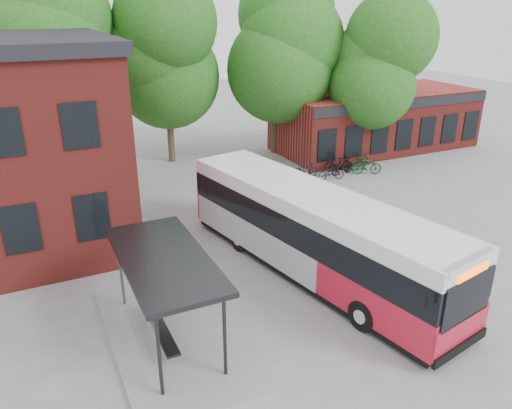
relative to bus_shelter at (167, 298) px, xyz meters
name	(u,v)px	position (x,y,z in m)	size (l,w,h in m)	color
ground	(282,289)	(4.50, 1.00, -1.45)	(100.00, 100.00, 0.00)	gray
shop_row	(375,120)	(19.50, 15.00, 0.55)	(14.00, 6.20, 4.00)	maroon
bus_shelter	(167,298)	(0.00, 0.00, 0.00)	(3.60, 7.00, 2.90)	#252528
bike_rail	(338,171)	(13.78, 11.00, -1.26)	(5.20, 0.10, 0.38)	#252528
tree_0	(46,85)	(-1.50, 17.00, 4.05)	(7.92, 7.92, 11.00)	#1C5316
tree_1	(167,80)	(5.50, 18.00, 3.75)	(7.92, 7.92, 10.40)	#1C5316
tree_2	(275,71)	(12.50, 17.00, 4.05)	(7.92, 7.92, 11.00)	#1C5316
tree_3	(374,88)	(17.50, 13.00, 3.19)	(7.04, 7.04, 9.28)	#1C5316
city_bus	(313,234)	(6.12, 1.62, 0.17)	(2.72, 12.76, 3.24)	#B5162B
bicycle_0	(302,174)	(11.15, 10.89, -1.00)	(0.60, 1.73, 0.91)	black
bicycle_1	(306,169)	(11.69, 11.39, -0.95)	(0.47, 1.66, 1.00)	black
bicycle_2	(331,173)	(12.77, 10.32, -1.01)	(0.58, 1.67, 0.88)	#22232B
bicycle_3	(338,163)	(14.06, 11.46, -0.92)	(0.50, 1.76, 1.06)	black
bicycle_5	(343,166)	(13.96, 10.87, -0.92)	(0.50, 1.76, 1.06)	black
bicycle_6	(360,161)	(15.61, 11.37, -0.97)	(0.64, 1.85, 0.97)	black
bicycle_7	(367,166)	(15.29, 10.24, -0.91)	(0.51, 1.80, 1.08)	#0E4119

